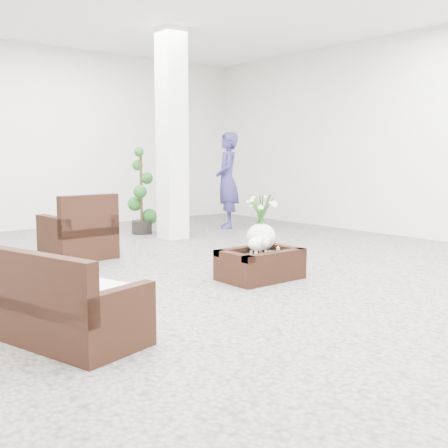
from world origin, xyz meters
TOP-DOWN VIEW (x-y plane):
  - ground at (0.00, 0.00)m, footprint 11.00×11.00m
  - column at (1.20, 2.80)m, footprint 0.40×0.40m
  - coffee_table at (0.23, -0.48)m, footprint 0.90×0.60m
  - sheep_figurine at (0.11, -0.58)m, footprint 0.28×0.23m
  - planter_narcissus at (0.33, -0.38)m, footprint 0.44×0.44m
  - tealight at (0.53, -0.46)m, footprint 0.04×0.04m
  - armchair at (-0.84, 2.09)m, footprint 0.88×0.85m
  - loveseat at (-2.36, -1.06)m, footprint 0.99×1.48m
  - topiary at (1.05, 3.60)m, footprint 0.41×0.41m
  - shopper at (2.78, 3.27)m, footprint 0.75×0.81m

SIDE VIEW (x-z plane):
  - ground at x=0.00m, z-range 0.00..0.00m
  - coffee_table at x=0.23m, z-range 0.00..0.31m
  - tealight at x=0.53m, z-range 0.31..0.34m
  - loveseat at x=-2.36m, z-range 0.00..0.72m
  - sheep_figurine at x=0.11m, z-range 0.31..0.52m
  - armchair at x=-0.84m, z-range 0.00..0.89m
  - planter_narcissus at x=0.33m, z-range 0.31..1.11m
  - topiary at x=1.05m, z-range 0.00..1.53m
  - shopper at x=2.78m, z-range 0.00..1.86m
  - column at x=1.20m, z-range 0.00..3.50m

